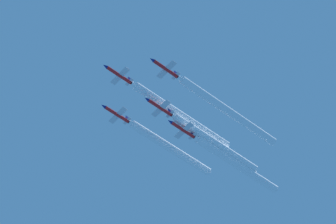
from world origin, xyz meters
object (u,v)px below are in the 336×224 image
at_px(jet_right_wingman, 116,114).
at_px(jet_high_trail, 182,129).
at_px(jet_lead, 118,74).
at_px(jet_left_wingman, 165,68).
at_px(jet_slot, 159,107).

xyz_separation_m(jet_right_wingman, jet_high_trail, (-11.72, -18.91, -4.19)).
relative_size(jet_lead, jet_left_wingman, 1.00).
relative_size(jet_left_wingman, jet_slot, 1.00).
bearing_deg(jet_slot, jet_right_wingman, 33.13).
height_order(jet_slot, jet_high_trail, jet_slot).
distance_m(jet_lead, jet_right_wingman, 14.90).
bearing_deg(jet_lead, jet_high_trail, -89.40).
relative_size(jet_lead, jet_slot, 1.00).
relative_size(jet_left_wingman, jet_right_wingman, 1.00).
height_order(jet_lead, jet_high_trail, jet_lead).
height_order(jet_right_wingman, jet_slot, jet_right_wingman).
bearing_deg(jet_slot, jet_lead, 87.83).
bearing_deg(jet_slot, jet_high_trail, -85.05).
xyz_separation_m(jet_lead, jet_high_trail, (0.29, -27.43, -6.44)).
height_order(jet_left_wingman, jet_slot, jet_left_wingman).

